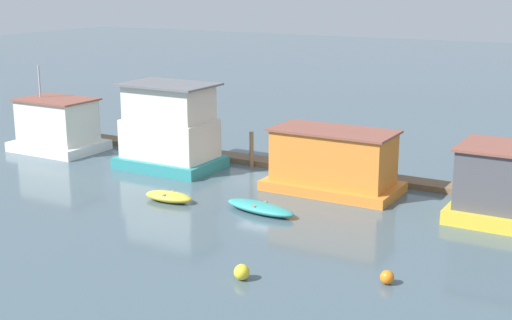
% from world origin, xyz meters
% --- Properties ---
extents(ground_plane, '(200.00, 200.00, 0.00)m').
position_xyz_m(ground_plane, '(0.00, 0.00, 0.00)').
color(ground_plane, '#475B66').
extents(dock_walkway, '(42.40, 1.42, 0.30)m').
position_xyz_m(dock_walkway, '(0.00, 3.19, 0.15)').
color(dock_walkway, brown).
rests_on(dock_walkway, ground_plane).
extents(houseboat_white, '(5.53, 4.06, 5.48)m').
position_xyz_m(houseboat_white, '(-15.20, -0.36, 1.57)').
color(houseboat_white, white).
rests_on(houseboat_white, ground_plane).
extents(houseboat_teal, '(5.76, 4.01, 5.02)m').
position_xyz_m(houseboat_teal, '(-6.22, -0.32, 2.31)').
color(houseboat_teal, teal).
rests_on(houseboat_teal, ground_plane).
extents(houseboat_orange, '(6.96, 3.79, 3.29)m').
position_xyz_m(houseboat_orange, '(4.04, 0.05, 1.56)').
color(houseboat_orange, orange).
rests_on(houseboat_orange, ground_plane).
extents(dinghy_yellow, '(2.69, 1.26, 0.51)m').
position_xyz_m(dinghy_yellow, '(-2.32, -5.77, 0.25)').
color(dinghy_yellow, yellow).
rests_on(dinghy_yellow, ground_plane).
extents(dinghy_teal, '(3.98, 1.76, 0.49)m').
position_xyz_m(dinghy_teal, '(2.52, -5.00, 0.24)').
color(dinghy_teal, teal).
rests_on(dinghy_teal, ground_plane).
extents(mooring_post_far_right, '(0.24, 0.24, 1.95)m').
position_xyz_m(mooring_post_far_right, '(1.07, 2.23, 0.98)').
color(mooring_post_far_right, brown).
rests_on(mooring_post_far_right, ground_plane).
extents(mooring_post_near_left, '(0.24, 0.24, 2.12)m').
position_xyz_m(mooring_post_near_left, '(-2.16, 2.23, 1.06)').
color(mooring_post_near_left, '#846B4C').
rests_on(mooring_post_near_left, ground_plane).
extents(buoy_yellow, '(0.60, 0.60, 0.60)m').
position_xyz_m(buoy_yellow, '(5.82, -12.20, 0.30)').
color(buoy_yellow, yellow).
rests_on(buoy_yellow, ground_plane).
extents(buoy_orange, '(0.52, 0.52, 0.52)m').
position_xyz_m(buoy_orange, '(10.62, -9.88, 0.26)').
color(buoy_orange, orange).
rests_on(buoy_orange, ground_plane).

